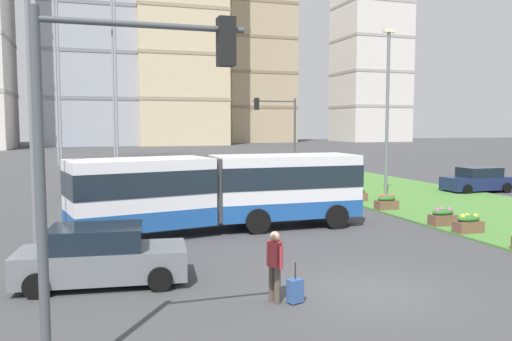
% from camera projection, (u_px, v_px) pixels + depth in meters
% --- Properties ---
extents(ground_plane, '(260.00, 260.00, 0.00)m').
position_uv_depth(ground_plane, '(370.00, 291.00, 13.37)').
color(ground_plane, '#424244').
extents(grass_median, '(10.00, 70.00, 0.08)m').
position_uv_depth(grass_median, '(471.00, 208.00, 26.41)').
color(grass_median, '#4C8438').
rests_on(grass_median, ground_plane).
extents(articulated_bus, '(12.00, 3.75, 3.00)m').
position_uv_depth(articulated_bus, '(221.00, 190.00, 20.82)').
color(articulated_bus, white).
rests_on(articulated_bus, ground).
extents(car_grey_wagon, '(4.59, 2.45, 1.58)m').
position_uv_depth(car_grey_wagon, '(101.00, 257.00, 13.90)').
color(car_grey_wagon, slate).
rests_on(car_grey_wagon, ground).
extents(car_navy_sedan, '(4.41, 2.05, 1.58)m').
position_uv_depth(car_navy_sedan, '(478.00, 180.00, 33.01)').
color(car_navy_sedan, '#19234C').
rests_on(car_navy_sedan, ground).
extents(car_maroon_sedan, '(4.41, 2.04, 1.58)m').
position_uv_depth(car_maroon_sedan, '(102.00, 182.00, 31.98)').
color(car_maroon_sedan, maroon).
rests_on(car_maroon_sedan, ground).
extents(pedestrian_crossing, '(0.36, 0.55, 1.74)m').
position_uv_depth(pedestrian_crossing, '(275.00, 262.00, 12.44)').
color(pedestrian_crossing, '#4C4238').
rests_on(pedestrian_crossing, ground).
extents(rolling_suitcase, '(0.42, 0.34, 0.97)m').
position_uv_depth(rolling_suitcase, '(295.00, 290.00, 12.45)').
color(rolling_suitcase, '#335693').
rests_on(rolling_suitcase, ground).
extents(flower_planter_1, '(1.10, 0.56, 0.74)m').
position_uv_depth(flower_planter_1, '(468.00, 224.00, 20.29)').
color(flower_planter_1, brown).
rests_on(flower_planter_1, grass_median).
extents(flower_planter_2, '(1.10, 0.56, 0.74)m').
position_uv_depth(flower_planter_2, '(443.00, 217.00, 21.75)').
color(flower_planter_2, brown).
rests_on(flower_planter_2, grass_median).
extents(flower_planter_3, '(1.10, 0.56, 0.74)m').
position_uv_depth(flower_planter_3, '(387.00, 202.00, 25.84)').
color(flower_planter_3, brown).
rests_on(flower_planter_3, grass_median).
extents(flower_planter_4, '(1.10, 0.56, 0.74)m').
position_uv_depth(flower_planter_4, '(357.00, 195.00, 28.70)').
color(flower_planter_4, brown).
rests_on(flower_planter_4, grass_median).
extents(flower_planter_5, '(1.10, 0.56, 0.74)m').
position_uv_depth(flower_planter_5, '(345.00, 192.00, 29.99)').
color(flower_planter_5, brown).
rests_on(flower_planter_5, grass_median).
extents(traffic_light_near_left, '(3.32, 0.28, 6.04)m').
position_uv_depth(traffic_light_near_left, '(110.00, 134.00, 8.19)').
color(traffic_light_near_left, '#474C51').
rests_on(traffic_light_near_left, ground).
extents(traffic_light_far_right, '(3.16, 0.28, 6.07)m').
position_uv_depth(traffic_light_far_right, '(282.00, 127.00, 35.66)').
color(traffic_light_far_right, '#474C51').
rests_on(traffic_light_far_right, ground).
extents(streetlight_left, '(0.70, 0.28, 9.11)m').
position_uv_depth(streetlight_left, '(31.00, 102.00, 16.69)').
color(streetlight_left, slate).
rests_on(streetlight_left, ground).
extents(streetlight_median, '(0.70, 0.28, 9.53)m').
position_uv_depth(streetlight_median, '(387.00, 108.00, 29.00)').
color(streetlight_median, slate).
rests_on(streetlight_median, ground).
extents(apartment_tower_westcentre, '(20.49, 16.78, 45.36)m').
position_uv_depth(apartment_tower_westcentre, '(93.00, 35.00, 107.39)').
color(apartment_tower_westcentre, '#9EA3AD').
rests_on(apartment_tower_westcentre, ground).
extents(apartment_tower_centre, '(18.54, 15.19, 54.63)m').
position_uv_depth(apartment_tower_centre, '(179.00, 15.00, 109.42)').
color(apartment_tower_centre, beige).
rests_on(apartment_tower_centre, ground).
extents(apartment_tower_eastcentre, '(16.51, 18.16, 40.63)m').
position_uv_depth(apartment_tower_eastcentre, '(254.00, 60.00, 129.81)').
color(apartment_tower_eastcentre, tan).
rests_on(apartment_tower_eastcentre, ground).
extents(apartment_tower_east, '(16.47, 15.15, 51.26)m').
position_uv_depth(apartment_tower_east, '(371.00, 41.00, 133.64)').
color(apartment_tower_east, silver).
rests_on(apartment_tower_east, ground).
extents(transmission_pylon, '(9.00, 6.24, 29.89)m').
position_uv_depth(transmission_pylon, '(85.00, 14.00, 57.15)').
color(transmission_pylon, gray).
rests_on(transmission_pylon, ground).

